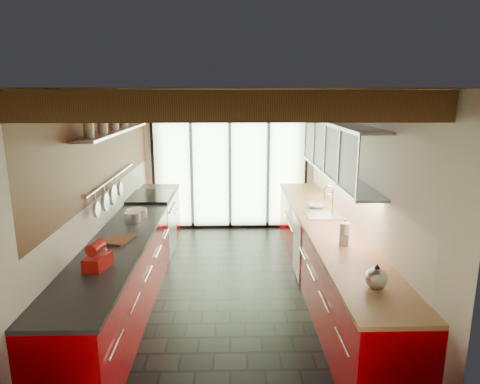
% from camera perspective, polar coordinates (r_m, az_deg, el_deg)
% --- Properties ---
extents(ground, '(5.50, 5.50, 0.00)m').
position_cam_1_polar(ground, '(5.86, -1.31, -12.90)').
color(ground, black).
rests_on(ground, ground).
extents(room_shell, '(5.50, 5.50, 5.50)m').
position_cam_1_polar(room_shell, '(5.35, -1.40, 3.23)').
color(room_shell, silver).
rests_on(room_shell, ground).
extents(ceiling_beams, '(3.14, 5.06, 4.90)m').
position_cam_1_polar(ceiling_beams, '(5.65, -1.44, 12.01)').
color(ceiling_beams, '#593316').
rests_on(ceiling_beams, ground).
extents(glass_door, '(2.95, 0.10, 2.90)m').
position_cam_1_polar(glass_door, '(8.01, -1.37, 6.59)').
color(glass_door, '#C6EAAD').
rests_on(glass_door, ground).
extents(left_counter, '(0.68, 5.00, 0.92)m').
position_cam_1_polar(left_counter, '(5.82, -14.14, -8.56)').
color(left_counter, '#AE0005').
rests_on(left_counter, ground).
extents(range_stove, '(0.66, 0.90, 0.97)m').
position_cam_1_polar(range_stove, '(7.15, -11.62, -4.23)').
color(range_stove, silver).
rests_on(range_stove, ground).
extents(right_counter, '(0.68, 5.00, 0.92)m').
position_cam_1_polar(right_counter, '(5.81, 11.46, -8.44)').
color(right_counter, '#AE0005').
rests_on(right_counter, ground).
extents(sink_assembly, '(0.45, 0.52, 0.43)m').
position_cam_1_polar(sink_assembly, '(6.03, 10.99, -2.63)').
color(sink_assembly, silver).
rests_on(sink_assembly, right_counter).
extents(upper_cabinets_right, '(0.34, 3.00, 3.00)m').
position_cam_1_polar(upper_cabinets_right, '(5.79, 12.96, 5.63)').
color(upper_cabinets_right, silver).
rests_on(upper_cabinets_right, ground).
extents(left_wall_fixtures, '(0.28, 2.60, 0.96)m').
position_cam_1_polar(left_wall_fixtures, '(5.65, -16.52, 5.56)').
color(left_wall_fixtures, silver).
rests_on(left_wall_fixtures, ground).
extents(stand_mixer, '(0.23, 0.33, 0.28)m').
position_cam_1_polar(stand_mixer, '(4.37, -18.45, -8.24)').
color(stand_mixer, red).
rests_on(stand_mixer, left_counter).
extents(pot_large, '(0.23, 0.23, 0.13)m').
position_cam_1_polar(pot_large, '(5.76, -14.12, -3.26)').
color(pot_large, silver).
rests_on(pot_large, left_counter).
extents(pot_small, '(0.35, 0.35, 0.11)m').
position_cam_1_polar(pot_small, '(5.99, -13.61, -2.73)').
color(pot_small, silver).
rests_on(pot_small, left_counter).
extents(cutting_board, '(0.34, 0.41, 0.03)m').
position_cam_1_polar(cutting_board, '(5.09, -15.90, -6.15)').
color(cutting_board, brown).
rests_on(cutting_board, left_counter).
extents(kettle, '(0.25, 0.27, 0.23)m').
position_cam_1_polar(kettle, '(3.94, 17.75, -10.72)').
color(kettle, silver).
rests_on(kettle, right_counter).
extents(paper_towel, '(0.13, 0.13, 0.30)m').
position_cam_1_polar(paper_towel, '(4.89, 13.76, -5.47)').
color(paper_towel, white).
rests_on(paper_towel, right_counter).
extents(soap_bottle, '(0.12, 0.12, 0.20)m').
position_cam_1_polar(soap_bottle, '(4.88, 13.80, -5.81)').
color(soap_bottle, silver).
rests_on(soap_bottle, right_counter).
extents(bowl, '(0.26, 0.26, 0.05)m').
position_cam_1_polar(bowl, '(6.36, 10.17, -1.88)').
color(bowl, silver).
rests_on(bowl, right_counter).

